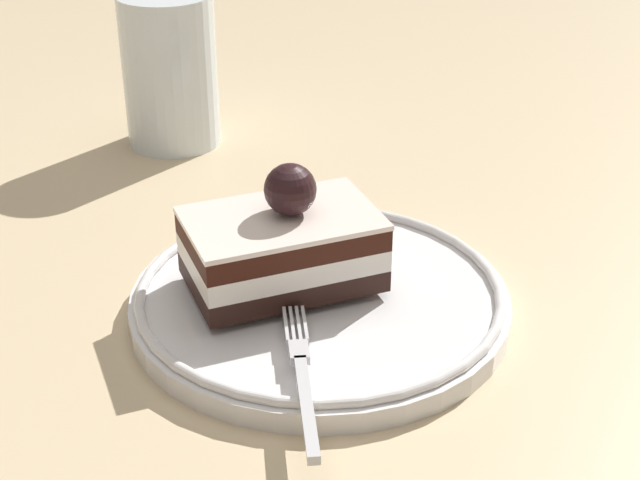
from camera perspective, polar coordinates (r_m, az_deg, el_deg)
ground_plane at (r=0.56m, az=-2.17°, el=-3.93°), size 2.40×2.40×0.00m
dessert_plate at (r=0.55m, az=0.00°, el=-3.52°), size 0.22×0.22×0.02m
cake_slice at (r=0.54m, az=-1.68°, el=-0.25°), size 0.12×0.09×0.07m
fork at (r=0.48m, az=-1.08°, el=-7.82°), size 0.06×0.11×0.00m
drink_glass_near at (r=0.77m, az=-8.79°, el=9.33°), size 0.07×0.07×0.12m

